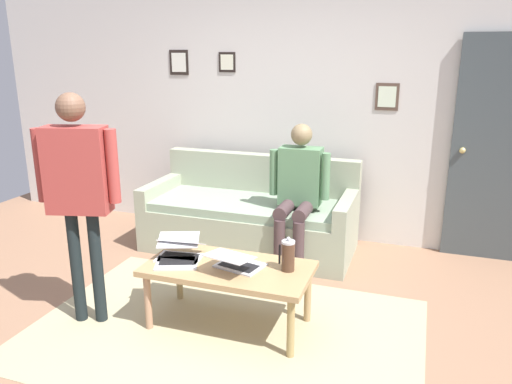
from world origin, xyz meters
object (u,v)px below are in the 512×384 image
(coffee_table, at_px, (229,273))
(laptop_right, at_px, (180,252))
(interior_door, at_px, (500,151))
(french_press, at_px, (288,255))
(couch, at_px, (251,218))
(person_seated, at_px, (298,187))
(person_standing, at_px, (78,181))
(laptop_center, at_px, (178,254))
(laptop_left, at_px, (236,262))

(coffee_table, distance_m, laptop_right, 0.40)
(interior_door, relative_size, laptop_right, 5.94)
(coffee_table, height_order, french_press, french_press)
(couch, relative_size, person_seated, 1.58)
(person_seated, bearing_deg, person_standing, 51.82)
(coffee_table, distance_m, person_standing, 1.20)
(laptop_center, bearing_deg, person_seated, -114.07)
(laptop_right, distance_m, french_press, 0.80)
(person_seated, bearing_deg, french_press, 101.28)
(laptop_right, xyz_separation_m, person_standing, (0.59, 0.29, 0.55))
(interior_door, height_order, coffee_table, interior_door)
(laptop_left, bearing_deg, person_seated, -95.20)
(interior_door, bearing_deg, laptop_center, 41.32)
(person_standing, bearing_deg, laptop_left, -166.94)
(laptop_left, relative_size, laptop_center, 0.93)
(coffee_table, distance_m, french_press, 0.44)
(laptop_right, relative_size, person_standing, 0.21)
(interior_door, distance_m, person_standing, 3.58)
(interior_door, height_order, laptop_left, interior_door)
(person_standing, distance_m, person_seated, 1.90)
(coffee_table, bearing_deg, french_press, -170.59)
(laptop_center, relative_size, laptop_right, 1.31)
(couch, xyz_separation_m, laptop_center, (0.03, 1.47, 0.20))
(person_standing, relative_size, person_seated, 1.28)
(couch, xyz_separation_m, coffee_table, (-0.35, 1.43, 0.10))
(coffee_table, bearing_deg, couch, -76.32)
(couch, bearing_deg, coffee_table, 103.68)
(interior_door, bearing_deg, laptop_left, 47.48)
(laptop_center, distance_m, french_press, 0.79)
(laptop_right, bearing_deg, person_standing, 25.94)
(person_standing, bearing_deg, french_press, -166.49)
(interior_door, xyz_separation_m, laptop_right, (2.24, 1.90, -0.53))
(laptop_center, bearing_deg, laptop_right, -79.33)
(person_seated, bearing_deg, couch, -23.13)
(interior_door, bearing_deg, coffee_table, 46.06)
(coffee_table, distance_m, laptop_left, 0.12)
(laptop_center, bearing_deg, interior_door, -138.68)
(laptop_left, distance_m, french_press, 0.36)
(laptop_left, distance_m, person_standing, 1.21)
(person_standing, bearing_deg, coffee_table, -164.81)
(laptop_left, bearing_deg, couch, -73.98)
(couch, relative_size, laptop_right, 5.85)
(laptop_center, height_order, french_press, french_press)
(laptop_left, height_order, person_standing, person_standing)
(french_press, relative_size, person_standing, 0.15)
(french_press, bearing_deg, coffee_table, 9.41)
(person_standing, bearing_deg, laptop_center, -159.12)
(laptop_left, bearing_deg, laptop_center, 1.64)
(laptop_left, bearing_deg, french_press, -165.11)
(couch, relative_size, person_standing, 1.23)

